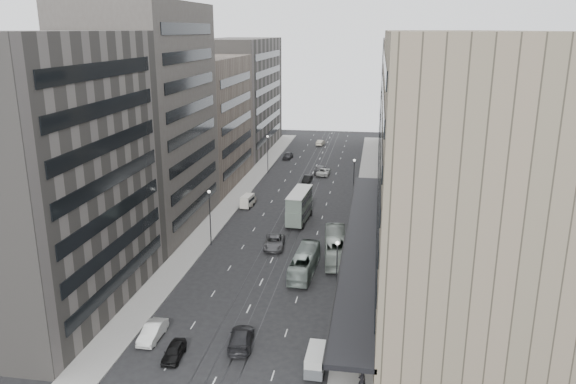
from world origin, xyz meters
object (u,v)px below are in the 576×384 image
Objects in this scene: panel_van at (247,201)px; sedan_0 at (174,351)px; bus_near at (305,262)px; vw_microbus at (316,359)px; double_decker at (299,205)px; sedan_2 at (274,242)px; pedestrian at (362,380)px; sedan_1 at (153,332)px; bus_far at (336,247)px.

sedan_0 is (3.75, -46.98, -0.53)m from panel_van.
bus_near reaches higher than vw_microbus.
vw_microbus is (7.27, -40.97, -1.57)m from double_decker.
sedan_2 is 3.43× the size of pedestrian.
vw_microbus is at bearing -9.72° from sedan_1.
panel_van is at bearing -55.46° from bus_far.
bus_far reaches higher than sedan_0.
double_decker is at bearing -77.41° from bus_near.
bus_far is 15.99m from double_decker.
pedestrian is (4.52, -28.90, -0.69)m from bus_far.
panel_van is 19.56m from sedan_2.
sedan_1 is 27.31m from sedan_2.
bus_near is 1.82× the size of sedan_2.
bus_far is 2.54× the size of sedan_1.
sedan_0 is at bearing -94.92° from double_decker.
panel_van is 44.02m from sedan_1.
sedan_2 is (-8.98, 2.53, -0.88)m from bus_far.
panel_van is at bearing -59.67° from bus_near.
panel_van is at bearing 111.56° from vw_microbus.
bus_near reaches higher than pedestrian.
bus_far is 26.64m from vw_microbus.
bus_far reaches higher than pedestrian.
vw_microbus is at bearing -35.13° from pedestrian.
bus_near is 9.72m from sedan_2.
double_decker is 1.99× the size of sedan_1.
bus_near is at bearing -76.29° from double_decker.
vw_microbus is 13.59m from sedan_0.
sedan_1 is 21.80m from pedestrian.
bus_far is (3.55, 5.50, 0.20)m from bus_near.
bus_far is 9.37m from sedan_2.
double_decker is 2.33× the size of sedan_0.
panel_van reaches higher than sedan_2.
sedan_1 is 2.79× the size of pedestrian.
panel_van is 53.76m from pedestrian.
sedan_1 is at bearing -20.91° from pedestrian.
double_decker is 1.63× the size of sedan_2.
sedan_2 is at bearing -53.23° from bus_near.
double_decker is at bearing 101.37° from vw_microbus.
bus_far reaches higher than bus_near.
sedan_2 is at bearing 73.87° from sedan_1.
sedan_2 is at bearing -21.19° from bus_far.
bus_near is at bearing 51.74° from bus_far.
vw_microbus is 1.09× the size of panel_van.
sedan_0 is at bearing 67.92° from bus_near.
bus_near is 2.62× the size of sedan_0.
sedan_0 is (-6.31, -40.98, -2.07)m from double_decker.
sedan_1 is at bearing -83.17° from panel_van.
panel_van is 0.77× the size of sedan_1.
panel_van is 0.63× the size of sedan_2.
sedan_2 is at bearing -95.67° from double_decker.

